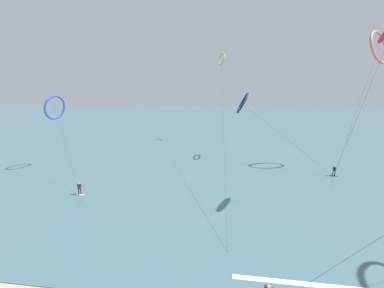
% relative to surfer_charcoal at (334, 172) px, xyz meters
% --- Properties ---
extents(sea_water, '(400.00, 200.00, 0.08)m').
position_rel_surfer_charcoal_xyz_m(sea_water, '(-21.07, 71.98, -0.78)').
color(sea_water, '#476B75').
rests_on(sea_water, ground).
extents(surfer_charcoal, '(1.40, 0.67, 1.70)m').
position_rel_surfer_charcoal_xyz_m(surfer_charcoal, '(0.00, 0.00, 0.00)').
color(surfer_charcoal, black).
rests_on(surfer_charcoal, ground).
extents(surfer_ivory, '(1.40, 0.72, 1.70)m').
position_rel_surfer_charcoal_xyz_m(surfer_ivory, '(-35.98, -12.58, 0.00)').
color(surfer_ivory, silver).
rests_on(surfer_ivory, ground).
extents(kite_navy, '(15.49, 10.78, 13.12)m').
position_rel_surfer_charcoal_xyz_m(kite_navy, '(-14.30, 8.55, 10.26)').
color(kite_navy, navy).
rests_on(kite_navy, ground).
extents(kite_lime, '(3.45, 50.04, 22.56)m').
position_rel_surfer_charcoal_xyz_m(kite_lime, '(-18.96, 25.64, 20.04)').
color(kite_lime, '#8CC62D').
rests_on(kite_lime, ground).
extents(kite_coral, '(8.84, 6.78, 22.79)m').
position_rel_surfer_charcoal_xyz_m(kite_coral, '(6.14, 4.26, 19.32)').
color(kite_coral, '#EA7260').
rests_on(kite_coral, ground).
extents(kite_cobalt, '(10.55, 12.34, 12.73)m').
position_rel_surfer_charcoal_xyz_m(kite_cobalt, '(-45.50, -2.38, 9.85)').
color(kite_cobalt, '#2647B7').
rests_on(kite_cobalt, ground).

